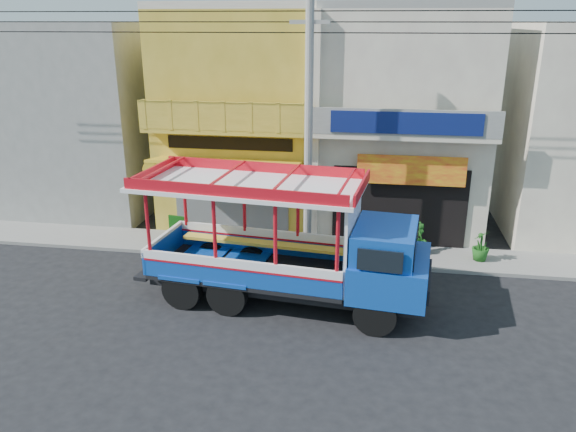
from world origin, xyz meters
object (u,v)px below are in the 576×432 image
object	(u,v)px
songthaew_truck	(304,246)
potted_plant_b	(418,238)
potted_plant_a	(395,241)
utility_pole	(314,110)
green_sign	(178,231)
potted_plant_c	(481,245)

from	to	relation	value
songthaew_truck	potted_plant_b	xyz separation A→B (m)	(3.38, 4.05, -1.15)
potted_plant_b	songthaew_truck	bearing A→B (deg)	78.83
potted_plant_a	potted_plant_b	distance (m)	0.80
utility_pole	green_sign	distance (m)	6.68
utility_pole	potted_plant_c	world-z (taller)	utility_pole
songthaew_truck	potted_plant_c	bearing A→B (deg)	34.95
green_sign	potted_plant_c	bearing A→B (deg)	0.14
songthaew_truck	potted_plant_a	bearing A→B (deg)	55.72
utility_pole	potted_plant_b	bearing A→B (deg)	15.25
utility_pole	green_sign	xyz separation A→B (m)	(-4.90, 0.65, -4.50)
green_sign	potted_plant_c	distance (m)	10.44
green_sign	potted_plant_c	world-z (taller)	potted_plant_c
utility_pole	potted_plant_a	size ratio (longest dim) A/B	30.13
songthaew_truck	green_sign	size ratio (longest dim) A/B	8.46
green_sign	potted_plant_a	bearing A→B (deg)	0.62
utility_pole	songthaew_truck	distance (m)	4.47
potted_plant_b	potted_plant_c	xyz separation A→B (m)	(2.02, -0.28, -0.02)
potted_plant_c	green_sign	bearing A→B (deg)	-60.53
utility_pole	potted_plant_c	bearing A→B (deg)	6.99
songthaew_truck	potted_plant_b	distance (m)	5.40
green_sign	potted_plant_a	size ratio (longest dim) A/B	1.05
utility_pole	green_sign	world-z (taller)	utility_pole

